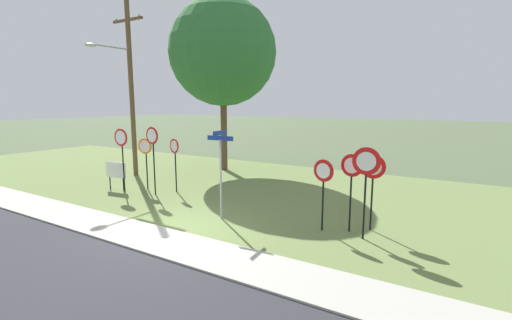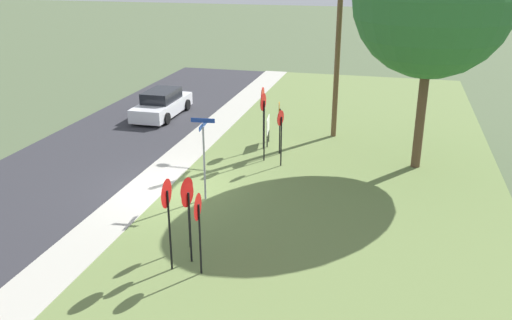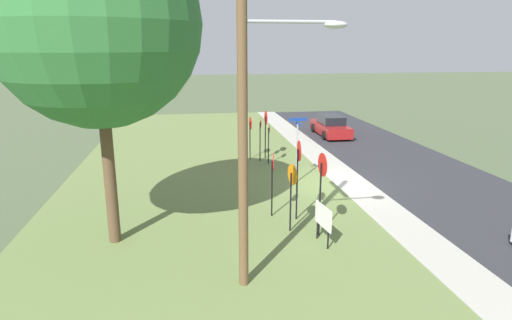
# 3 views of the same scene
# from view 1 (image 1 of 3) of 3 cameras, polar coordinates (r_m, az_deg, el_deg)

# --- Properties ---
(ground_plane) EXTENTS (160.00, 160.00, 0.00)m
(ground_plane) POSITION_cam_1_polar(r_m,az_deg,el_deg) (11.20, -12.95, -11.14)
(ground_plane) COLOR #4C5B3D
(sidewalk_strip) EXTENTS (44.00, 1.60, 0.06)m
(sidewalk_strip) POSITION_cam_1_polar(r_m,az_deg,el_deg) (10.67, -16.01, -12.14)
(sidewalk_strip) COLOR #ADAA9E
(sidewalk_strip) RESTS_ON ground_plane
(grass_median) EXTENTS (44.00, 12.00, 0.04)m
(grass_median) POSITION_cam_1_polar(r_m,az_deg,el_deg) (15.84, 2.36, -4.79)
(grass_median) COLOR olive
(grass_median) RESTS_ON ground_plane
(stop_sign_near_left) EXTENTS (0.71, 0.11, 2.84)m
(stop_sign_near_left) POSITION_cam_1_polar(r_m,az_deg,el_deg) (15.13, -16.30, 2.20)
(stop_sign_near_left) COLOR black
(stop_sign_near_left) RESTS_ON grass_median
(stop_sign_near_right) EXTENTS (0.67, 0.16, 2.28)m
(stop_sign_near_right) POSITION_cam_1_polar(r_m,az_deg,el_deg) (16.19, -17.36, 1.11)
(stop_sign_near_right) COLOR black
(stop_sign_near_right) RESTS_ON grass_median
(stop_sign_far_left) EXTENTS (0.60, 0.15, 2.30)m
(stop_sign_far_left) POSITION_cam_1_polar(r_m,az_deg,el_deg) (15.44, -12.95, 0.89)
(stop_sign_far_left) COLOR black
(stop_sign_far_left) RESTS_ON grass_median
(stop_sign_far_center) EXTENTS (0.74, 0.11, 2.74)m
(stop_sign_far_center) POSITION_cam_1_polar(r_m,az_deg,el_deg) (16.00, -20.83, 2.11)
(stop_sign_far_center) COLOR black
(stop_sign_far_center) RESTS_ON grass_median
(yield_sign_near_left) EXTENTS (0.67, 0.12, 2.35)m
(yield_sign_near_left) POSITION_cam_1_polar(r_m,az_deg,el_deg) (10.67, 15.09, -2.31)
(yield_sign_near_left) COLOR black
(yield_sign_near_left) RESTS_ON grass_median
(yield_sign_near_right) EXTENTS (0.67, 0.14, 2.17)m
(yield_sign_near_right) POSITION_cam_1_polar(r_m,az_deg,el_deg) (10.62, 10.76, -2.95)
(yield_sign_near_right) COLOR black
(yield_sign_near_right) RESTS_ON grass_median
(yield_sign_far_left) EXTENTS (0.78, 0.11, 2.62)m
(yield_sign_far_left) POSITION_cam_1_polar(r_m,az_deg,el_deg) (10.14, 17.28, -1.68)
(yield_sign_far_left) COLOR black
(yield_sign_far_left) RESTS_ON grass_median
(yield_sign_far_right) EXTENTS (0.72, 0.12, 2.31)m
(yield_sign_far_right) POSITION_cam_1_polar(r_m,az_deg,el_deg) (10.99, 18.29, -2.23)
(yield_sign_far_right) COLOR black
(yield_sign_far_right) RESTS_ON grass_median
(street_name_post) EXTENTS (0.96, 0.81, 2.93)m
(street_name_post) POSITION_cam_1_polar(r_m,az_deg,el_deg) (11.58, -5.73, -1.11)
(street_name_post) COLOR #9EA0A8
(street_name_post) RESTS_ON grass_median
(utility_pole) EXTENTS (2.10, 2.56, 8.98)m
(utility_pole) POSITION_cam_1_polar(r_m,az_deg,el_deg) (19.58, -19.88, 11.70)
(utility_pole) COLOR brown
(utility_pole) RESTS_ON grass_median
(notice_board) EXTENTS (1.09, 0.18, 1.25)m
(notice_board) POSITION_cam_1_polar(r_m,az_deg,el_deg) (16.70, -21.62, -1.71)
(notice_board) COLOR black
(notice_board) RESTS_ON grass_median
(oak_tree_left) EXTENTS (5.87, 5.87, 9.49)m
(oak_tree_left) POSITION_cam_1_polar(r_m,az_deg,el_deg) (20.35, -5.37, 16.89)
(oak_tree_left) COLOR brown
(oak_tree_left) RESTS_ON grass_median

